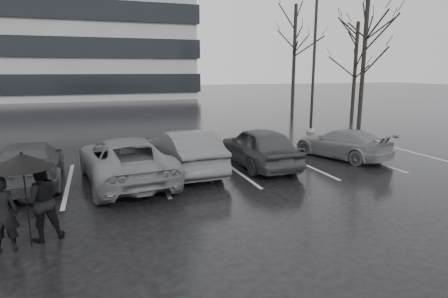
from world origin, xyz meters
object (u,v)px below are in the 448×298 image
at_px(tree_ne, 355,71).
at_px(car_main, 259,147).
at_px(car_west_a, 186,151).
at_px(car_west_c, 30,163).
at_px(car_east, 341,143).
at_px(tree_north, 294,61).
at_px(pedestrian_left, 2,214).
at_px(pedestrian_right, 41,201).
at_px(car_west_b, 125,160).
at_px(lamp_post, 314,62).
at_px(tree_east, 363,62).

bearing_deg(tree_ne, car_main, -138.41).
bearing_deg(car_west_a, car_west_c, -4.19).
height_order(car_east, tree_north, tree_north).
relative_size(car_main, car_east, 1.07).
xyz_separation_m(car_main, car_west_a, (-2.73, 0.13, 0.00)).
xyz_separation_m(car_east, pedestrian_left, (-11.26, -4.75, 0.18)).
bearing_deg(pedestrian_right, car_west_c, -93.04).
bearing_deg(car_west_c, car_main, 175.30).
height_order(car_west_c, pedestrian_left, pedestrian_left).
bearing_deg(car_east, car_west_a, -18.99).
bearing_deg(tree_north, car_west_b, -133.77).
relative_size(lamp_post, tree_ne, 1.25).
xyz_separation_m(car_main, pedestrian_right, (-6.86, -4.22, 0.11)).
bearing_deg(car_west_c, lamp_post, -159.23).
xyz_separation_m(car_west_b, car_east, (8.64, 0.63, -0.14)).
bearing_deg(car_west_b, tree_ne, -153.31).
distance_m(car_west_c, car_east, 11.49).
distance_m(car_west_b, tree_east, 17.46).
height_order(car_west_c, pedestrian_right, pedestrian_right).
relative_size(car_east, pedestrian_right, 2.38).
bearing_deg(pedestrian_left, tree_north, -134.45).
height_order(car_west_b, car_west_c, car_west_b).
bearing_deg(tree_north, tree_east, -81.87).
bearing_deg(pedestrian_left, car_west_b, -125.28).
bearing_deg(tree_east, car_west_c, -158.25).
distance_m(car_west_b, pedestrian_right, 4.26).
height_order(car_main, pedestrian_left, pedestrian_left).
height_order(car_main, tree_ne, tree_ne).
relative_size(car_west_a, tree_east, 0.57).
height_order(car_west_c, tree_east, tree_east).
relative_size(car_west_c, tree_east, 0.58).
distance_m(car_east, tree_east, 10.38).
distance_m(car_west_a, tree_ne, 19.45).
relative_size(tree_east, tree_ne, 1.14).
height_order(pedestrian_right, tree_east, tree_east).
bearing_deg(lamp_post, tree_ne, 36.93).
height_order(car_east, pedestrian_right, pedestrian_right).
distance_m(car_east, pedestrian_left, 12.23).
height_order(car_west_a, tree_ne, tree_ne).
distance_m(car_west_c, tree_north, 22.51).
bearing_deg(tree_east, car_east, -132.34).
height_order(pedestrian_right, tree_ne, tree_ne).
distance_m(tree_ne, tree_north, 4.67).
bearing_deg(tree_north, car_west_a, -130.27).
bearing_deg(tree_east, tree_north, 98.13).
bearing_deg(pedestrian_right, car_west_a, -147.54).
bearing_deg(car_west_b, car_main, 178.20).
distance_m(car_west_b, pedestrian_left, 4.89).
xyz_separation_m(car_west_c, car_east, (11.49, -0.03, -0.08)).
relative_size(car_west_a, car_west_b, 0.87).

